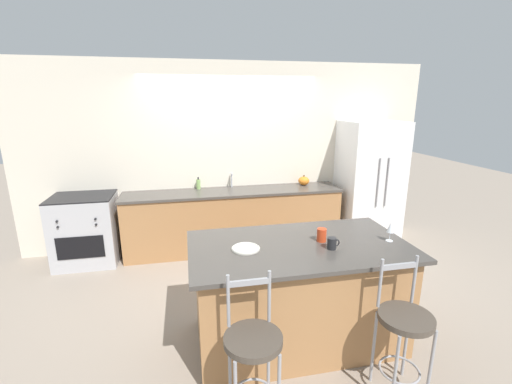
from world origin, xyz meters
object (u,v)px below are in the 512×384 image
object	(u,v)px
refrigerator	(368,183)
tumbler_cup	(322,235)
wine_glass	(391,228)
coffee_mug	(332,243)
soap_bottle	(198,184)
oven_range	(86,230)
dinner_plate	(246,248)
pumpkin_decoration	(304,181)
bar_stool_far	(404,329)
bar_stool_near	(253,351)

from	to	relation	value
refrigerator	tumbler_cup	distance (m)	2.56
refrigerator	wine_glass	world-z (taller)	refrigerator
wine_glass	coffee_mug	xyz separation A→B (m)	(-0.57, -0.05, -0.07)
tumbler_cup	soap_bottle	distance (m)	2.48
tumbler_cup	soap_bottle	world-z (taller)	soap_bottle
wine_glass	soap_bottle	bearing A→B (deg)	123.25
oven_range	dinner_plate	bearing A→B (deg)	-48.87
coffee_mug	pumpkin_decoration	xyz separation A→B (m)	(0.59, 2.37, -0.03)
bar_stool_far	tumbler_cup	bearing A→B (deg)	114.43
bar_stool_near	tumbler_cup	distance (m)	1.18
wine_glass	pumpkin_decoration	bearing A→B (deg)	89.54
dinner_plate	pumpkin_decoration	world-z (taller)	pumpkin_decoration
dinner_plate	wine_glass	world-z (taller)	wine_glass
dinner_plate	bar_stool_far	bearing A→B (deg)	-35.24
bar_stool_near	bar_stool_far	size ratio (longest dim) A/B	1.00
oven_range	soap_bottle	size ratio (longest dim) A/B	5.33
wine_glass	soap_bottle	distance (m)	2.87
bar_stool_near	soap_bottle	size ratio (longest dim) A/B	5.97
bar_stool_far	pumpkin_decoration	xyz separation A→B (m)	(0.27, 2.96, 0.42)
coffee_mug	pumpkin_decoration	distance (m)	2.44
refrigerator	pumpkin_decoration	size ratio (longest dim) A/B	11.14
oven_range	bar_stool_far	world-z (taller)	bar_stool_far
bar_stool_near	pumpkin_decoration	xyz separation A→B (m)	(1.39, 2.97, 0.42)
bar_stool_far	pumpkin_decoration	distance (m)	3.01
dinner_plate	tumbler_cup	distance (m)	0.69
wine_glass	bar_stool_far	bearing A→B (deg)	-111.00
dinner_plate	pumpkin_decoration	bearing A→B (deg)	59.81
tumbler_cup	coffee_mug	bearing A→B (deg)	-82.08
pumpkin_decoration	wine_glass	bearing A→B (deg)	-90.46
oven_range	wine_glass	size ratio (longest dim) A/B	5.35
oven_range	tumbler_cup	world-z (taller)	tumbler_cup
refrigerator	wine_glass	size ratio (longest dim) A/B	10.59
wine_glass	pumpkin_decoration	world-z (taller)	wine_glass
pumpkin_decoration	soap_bottle	distance (m)	1.59
bar_stool_near	tumbler_cup	bearing A→B (deg)	44.74
pumpkin_decoration	bar_stool_near	bearing A→B (deg)	-115.02
dinner_plate	wine_glass	xyz separation A→B (m)	(1.28, -0.09, 0.12)
bar_stool_near	bar_stool_far	xyz separation A→B (m)	(1.12, 0.00, 0.00)
tumbler_cup	soap_bottle	bearing A→B (deg)	113.24
bar_stool_near	wine_glass	world-z (taller)	wine_glass
pumpkin_decoration	tumbler_cup	bearing A→B (deg)	-105.54
bar_stool_far	dinner_plate	world-z (taller)	bar_stool_far
oven_range	tumbler_cup	xyz separation A→B (m)	(2.51, -2.05, 0.54)
soap_bottle	pumpkin_decoration	bearing A→B (deg)	-2.87
oven_range	wine_glass	world-z (taller)	wine_glass
refrigerator	bar_stool_far	distance (m)	3.06
wine_glass	tumbler_cup	xyz separation A→B (m)	(-0.59, 0.12, -0.07)
bar_stool_near	dinner_plate	size ratio (longest dim) A/B	4.42
dinner_plate	oven_range	bearing A→B (deg)	131.13
dinner_plate	refrigerator	bearing A→B (deg)	41.86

